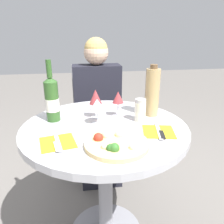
{
  "coord_description": "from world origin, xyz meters",
  "views": [
    {
      "loc": [
        -0.13,
        -1.06,
        1.24
      ],
      "look_at": [
        0.03,
        -0.08,
        0.87
      ],
      "focal_mm": 35.0,
      "sensor_mm": 36.0,
      "label": 1
    }
  ],
  "objects_px": {
    "pizza_large": "(116,144)",
    "tall_carafe": "(152,92)",
    "chair_behind_diner": "(97,121)",
    "wine_bottle": "(52,99)",
    "dining_table": "(105,152)",
    "seated_diner": "(99,119)"
  },
  "relations": [
    {
      "from": "dining_table",
      "to": "chair_behind_diner",
      "type": "height_order",
      "value": "chair_behind_diner"
    },
    {
      "from": "wine_bottle",
      "to": "tall_carafe",
      "type": "relative_size",
      "value": 1.12
    },
    {
      "from": "dining_table",
      "to": "chair_behind_diner",
      "type": "xyz_separation_m",
      "value": [
        0.03,
        0.81,
        -0.14
      ]
    },
    {
      "from": "dining_table",
      "to": "pizza_large",
      "type": "height_order",
      "value": "pizza_large"
    },
    {
      "from": "wine_bottle",
      "to": "tall_carafe",
      "type": "height_order",
      "value": "wine_bottle"
    },
    {
      "from": "chair_behind_diner",
      "to": "tall_carafe",
      "type": "xyz_separation_m",
      "value": [
        0.26,
        -0.7,
        0.45
      ]
    },
    {
      "from": "pizza_large",
      "to": "tall_carafe",
      "type": "distance_m",
      "value": 0.46
    },
    {
      "from": "tall_carafe",
      "to": "pizza_large",
      "type": "bearing_deg",
      "value": -128.81
    },
    {
      "from": "chair_behind_diner",
      "to": "seated_diner",
      "type": "distance_m",
      "value": 0.17
    },
    {
      "from": "chair_behind_diner",
      "to": "seated_diner",
      "type": "relative_size",
      "value": 0.8
    },
    {
      "from": "chair_behind_diner",
      "to": "pizza_large",
      "type": "xyz_separation_m",
      "value": [
        -0.01,
        -1.04,
        0.32
      ]
    },
    {
      "from": "dining_table",
      "to": "chair_behind_diner",
      "type": "distance_m",
      "value": 0.82
    },
    {
      "from": "chair_behind_diner",
      "to": "dining_table",
      "type": "bearing_deg",
      "value": 87.82
    },
    {
      "from": "dining_table",
      "to": "chair_behind_diner",
      "type": "relative_size",
      "value": 0.91
    },
    {
      "from": "dining_table",
      "to": "seated_diner",
      "type": "distance_m",
      "value": 0.66
    },
    {
      "from": "chair_behind_diner",
      "to": "pizza_large",
      "type": "relative_size",
      "value": 3.42
    },
    {
      "from": "dining_table",
      "to": "tall_carafe",
      "type": "xyz_separation_m",
      "value": [
        0.29,
        0.1,
        0.31
      ]
    },
    {
      "from": "chair_behind_diner",
      "to": "wine_bottle",
      "type": "xyz_separation_m",
      "value": [
        -0.3,
        -0.7,
        0.43
      ]
    },
    {
      "from": "pizza_large",
      "to": "wine_bottle",
      "type": "distance_m",
      "value": 0.46
    },
    {
      "from": "pizza_large",
      "to": "tall_carafe",
      "type": "relative_size",
      "value": 0.95
    },
    {
      "from": "seated_diner",
      "to": "wine_bottle",
      "type": "distance_m",
      "value": 0.72
    },
    {
      "from": "pizza_large",
      "to": "tall_carafe",
      "type": "xyz_separation_m",
      "value": [
        0.27,
        0.34,
        0.13
      ]
    }
  ]
}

